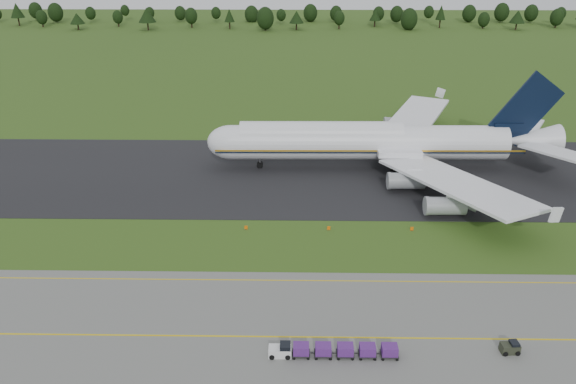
{
  "coord_description": "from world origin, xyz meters",
  "views": [
    {
      "loc": [
        -0.74,
        -75.45,
        43.59
      ],
      "look_at": [
        -1.97,
        2.0,
        8.03
      ],
      "focal_mm": 35.0,
      "sensor_mm": 36.0,
      "label": 1
    }
  ],
  "objects_px": {
    "baggage_train": "(332,350)",
    "utility_cart": "(510,348)",
    "edge_markers": "(329,228)",
    "aircraft": "(375,141)"
  },
  "relations": [
    {
      "from": "baggage_train",
      "to": "utility_cart",
      "type": "distance_m",
      "value": 20.45
    },
    {
      "from": "edge_markers",
      "to": "baggage_train",
      "type": "bearing_deg",
      "value": -92.31
    },
    {
      "from": "baggage_train",
      "to": "utility_cart",
      "type": "relative_size",
      "value": 6.83
    },
    {
      "from": "baggage_train",
      "to": "edge_markers",
      "type": "distance_m",
      "value": 30.14
    },
    {
      "from": "utility_cart",
      "to": "baggage_train",
      "type": "bearing_deg",
      "value": -177.35
    },
    {
      "from": "baggage_train",
      "to": "utility_cart",
      "type": "xyz_separation_m",
      "value": [
        20.43,
        0.95,
        -0.25
      ]
    },
    {
      "from": "baggage_train",
      "to": "utility_cart",
      "type": "bearing_deg",
      "value": 2.65
    },
    {
      "from": "baggage_train",
      "to": "edge_markers",
      "type": "xyz_separation_m",
      "value": [
        1.22,
        30.11,
        -0.59
      ]
    },
    {
      "from": "aircraft",
      "to": "edge_markers",
      "type": "relative_size",
      "value": 2.59
    },
    {
      "from": "baggage_train",
      "to": "edge_markers",
      "type": "height_order",
      "value": "baggage_train"
    }
  ]
}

